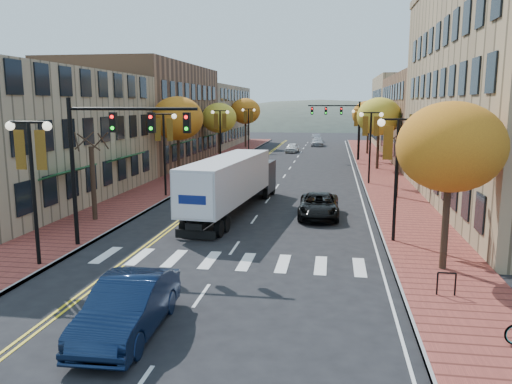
% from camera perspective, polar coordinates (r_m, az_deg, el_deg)
% --- Properties ---
extents(ground, '(200.00, 200.00, 0.00)m').
position_cam_1_polar(ground, '(20.01, -4.73, -9.61)').
color(ground, black).
rests_on(ground, ground).
extents(sidewalk_left, '(4.00, 85.00, 0.15)m').
position_cam_1_polar(sidewalk_left, '(52.99, -6.00, 2.79)').
color(sidewalk_left, brown).
rests_on(sidewalk_left, ground).
extents(sidewalk_right, '(4.00, 85.00, 0.15)m').
position_cam_1_polar(sidewalk_right, '(51.44, 13.79, 2.34)').
color(sidewalk_right, brown).
rests_on(sidewalk_right, ground).
extents(building_left_near, '(12.00, 22.00, 9.00)m').
position_cam_1_polar(building_left_near, '(38.04, -25.73, 5.72)').
color(building_left_near, '#9E8966').
rests_on(building_left_near, ground).
extents(building_left_mid, '(12.00, 24.00, 11.00)m').
position_cam_1_polar(building_left_mid, '(58.42, -12.91, 8.61)').
color(building_left_mid, brown).
rests_on(building_left_mid, ground).
extents(building_left_far, '(12.00, 26.00, 9.50)m').
position_cam_1_polar(building_left_far, '(82.19, -6.40, 8.62)').
color(building_left_far, '#9E8966').
rests_on(building_left_far, ground).
extents(building_right_mid, '(15.00, 24.00, 10.00)m').
position_cam_1_polar(building_right_mid, '(61.94, 22.11, 7.73)').
color(building_right_mid, brown).
rests_on(building_right_mid, ground).
extents(building_right_far, '(15.00, 20.00, 11.00)m').
position_cam_1_polar(building_right_far, '(83.50, 18.71, 8.69)').
color(building_right_far, '#9E8966').
rests_on(building_right_far, ground).
extents(tree_left_a, '(0.28, 0.28, 4.20)m').
position_cam_1_polar(tree_left_a, '(29.90, -18.11, 0.95)').
color(tree_left_a, '#382619').
rests_on(tree_left_a, sidewalk_left).
extents(tree_left_b, '(4.48, 4.48, 7.21)m').
position_cam_1_polar(tree_left_b, '(44.43, -8.95, 8.29)').
color(tree_left_b, '#382619').
rests_on(tree_left_b, sidewalk_left).
extents(tree_left_c, '(4.16, 4.16, 6.69)m').
position_cam_1_polar(tree_left_c, '(59.87, -4.24, 8.43)').
color(tree_left_c, '#382619').
rests_on(tree_left_c, sidewalk_left).
extents(tree_left_d, '(4.61, 4.61, 7.42)m').
position_cam_1_polar(tree_left_d, '(77.50, -1.21, 9.22)').
color(tree_left_d, '#382619').
rests_on(tree_left_d, sidewalk_left).
extents(tree_right_a, '(4.16, 4.16, 6.69)m').
position_cam_1_polar(tree_right_a, '(20.87, 21.35, 4.78)').
color(tree_right_a, '#382619').
rests_on(tree_right_a, sidewalk_right).
extents(tree_right_b, '(0.28, 0.28, 4.20)m').
position_cam_1_polar(tree_right_b, '(36.86, 15.80, 2.70)').
color(tree_right_b, '#382619').
rests_on(tree_right_b, sidewalk_right).
extents(tree_right_c, '(4.48, 4.48, 7.21)m').
position_cam_1_polar(tree_right_c, '(52.52, 13.90, 8.37)').
color(tree_right_c, '#382619').
rests_on(tree_right_c, sidewalk_right).
extents(tree_right_d, '(4.35, 4.35, 7.00)m').
position_cam_1_polar(tree_right_d, '(68.47, 12.75, 8.61)').
color(tree_right_d, '#382619').
rests_on(tree_right_d, sidewalk_right).
extents(lamp_left_a, '(1.96, 0.36, 6.05)m').
position_cam_1_polar(lamp_left_a, '(22.02, -24.27, 2.83)').
color(lamp_left_a, black).
rests_on(lamp_left_a, ground).
extents(lamp_left_b, '(1.96, 0.36, 6.05)m').
position_cam_1_polar(lamp_left_b, '(36.43, -10.47, 6.07)').
color(lamp_left_b, black).
rests_on(lamp_left_b, ground).
extents(lamp_left_c, '(1.96, 0.36, 6.05)m').
position_cam_1_polar(lamp_left_c, '(53.72, -4.11, 7.44)').
color(lamp_left_c, black).
rests_on(lamp_left_c, ground).
extents(lamp_left_d, '(1.96, 0.36, 6.05)m').
position_cam_1_polar(lamp_left_d, '(71.37, -0.86, 8.10)').
color(lamp_left_d, black).
rests_on(lamp_left_d, ground).
extents(lamp_right_a, '(1.96, 0.36, 6.05)m').
position_cam_1_polar(lamp_right_a, '(24.61, 15.84, 4.01)').
color(lamp_right_a, black).
rests_on(lamp_right_a, ground).
extents(lamp_right_b, '(1.96, 0.36, 6.05)m').
position_cam_1_polar(lamp_right_b, '(42.48, 12.96, 6.52)').
color(lamp_right_b, black).
rests_on(lamp_right_b, ground).
extents(lamp_right_c, '(1.96, 0.36, 6.05)m').
position_cam_1_polar(lamp_right_c, '(60.43, 11.78, 7.54)').
color(lamp_right_c, black).
rests_on(lamp_right_c, ground).
extents(traffic_mast_near, '(6.10, 0.35, 7.00)m').
position_cam_1_polar(traffic_mast_near, '(23.59, -16.27, 5.28)').
color(traffic_mast_near, black).
rests_on(traffic_mast_near, ground).
extents(traffic_mast_far, '(6.10, 0.34, 7.00)m').
position_cam_1_polar(traffic_mast_far, '(60.34, 9.86, 8.20)').
color(traffic_mast_far, black).
rests_on(traffic_mast_far, ground).
extents(semi_truck, '(3.60, 14.37, 3.55)m').
position_cam_1_polar(semi_truck, '(30.85, -2.57, 1.39)').
color(semi_truck, black).
rests_on(semi_truck, ground).
extents(navy_sedan, '(1.93, 5.14, 1.68)m').
position_cam_1_polar(navy_sedan, '(15.51, -14.42, -12.58)').
color(navy_sedan, '#0C1933').
rests_on(navy_sedan, ground).
extents(black_suv, '(2.42, 5.14, 1.42)m').
position_cam_1_polar(black_suv, '(30.10, 7.20, -1.55)').
color(black_suv, black).
rests_on(black_suv, ground).
extents(car_far_white, '(1.97, 4.00, 1.31)m').
position_cam_1_polar(car_far_white, '(70.21, 4.17, 5.07)').
color(car_far_white, white).
rests_on(car_far_white, ground).
extents(car_far_silver, '(1.92, 4.73, 1.37)m').
position_cam_1_polar(car_far_silver, '(81.36, 7.03, 5.73)').
color(car_far_silver, '#A9AAB1').
rests_on(car_far_silver, ground).
extents(car_far_oncoming, '(1.83, 4.26, 1.36)m').
position_cam_1_polar(car_far_oncoming, '(90.64, 6.88, 6.16)').
color(car_far_oncoming, '#A2A2A9').
rests_on(car_far_oncoming, ground).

